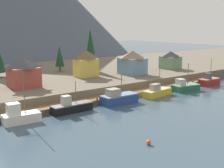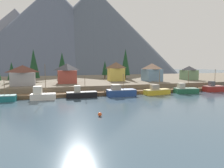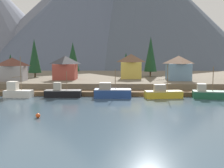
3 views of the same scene
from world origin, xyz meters
name	(u,v)px [view 2 (image 2 of 3)]	position (x,y,z in m)	size (l,w,h in m)	color
ground_plane	(102,89)	(0.00, 20.00, -0.50)	(400.00, 400.00, 1.00)	#384C5B
dock	(116,93)	(0.00, 1.99, 0.50)	(80.00, 4.00, 1.60)	brown
shoreline_bank	(96,82)	(0.00, 32.00, 1.25)	(400.00, 56.00, 2.50)	#665B4C
mountain_central_peak	(16,41)	(-49.50, 149.60, 29.15)	(121.19, 121.19, 58.31)	slate
mountain_east_peak	(54,30)	(-16.38, 138.28, 38.79)	(153.06, 153.06, 77.58)	#4C566B
mountain_far_ridge	(94,31)	(19.87, 135.62, 39.51)	(154.47, 154.47, 79.02)	#475160
fishing_boat_white	(42,95)	(-21.28, -1.67, 1.23)	(6.39, 3.12, 9.23)	silver
fishing_boat_black	(81,94)	(-11.08, -1.33, 1.02)	(8.22, 2.43, 5.97)	black
fishing_boat_blue	(121,92)	(0.16, -1.78, 1.21)	(8.21, 3.24, 6.40)	navy
fishing_boat_yellow	(157,91)	(11.62, -2.00, 1.02)	(8.46, 3.68, 7.36)	gold
fishing_boat_green	(185,90)	(21.56, -2.25, 1.07)	(7.50, 4.21, 7.05)	#1E5B3D
fishing_boat_red	(213,88)	(32.82, -1.59, 1.15)	(6.57, 2.91, 7.41)	maroon
house_grey	(23,75)	(-27.31, 11.14, 5.75)	(7.34, 4.42, 6.35)	gray
house_green	(189,73)	(36.26, 15.81, 5.43)	(5.73, 5.70, 5.74)	#6B8E66
house_blue	(152,72)	(18.54, 14.70, 6.01)	(6.41, 7.01, 6.86)	#6689A8
house_red	(67,73)	(-13.67, 15.61, 5.99)	(6.57, 6.17, 6.82)	#9E4238
house_yellow	(116,71)	(5.39, 19.12, 6.27)	(6.31, 4.31, 7.37)	gold
conifer_near_left	(12,71)	(-32.43, 22.90, 6.69)	(3.12, 3.12, 7.39)	#4C3823
conifer_near_right	(125,62)	(12.12, 27.02, 9.88)	(4.14, 4.14, 13.08)	#4C3823
conifer_mid_left	(34,64)	(-25.07, 23.90, 9.29)	(4.13, 4.13, 12.18)	#4C3823
conifer_back_left	(105,68)	(4.22, 32.26, 7.24)	(2.83, 2.83, 7.94)	#4C3823
conifer_back_right	(62,64)	(-14.41, 33.37, 8.92)	(4.67, 4.67, 11.53)	#4C3823
channel_buoy	(100,114)	(-10.57, -21.87, 0.35)	(0.70, 0.70, 0.70)	#E04C19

